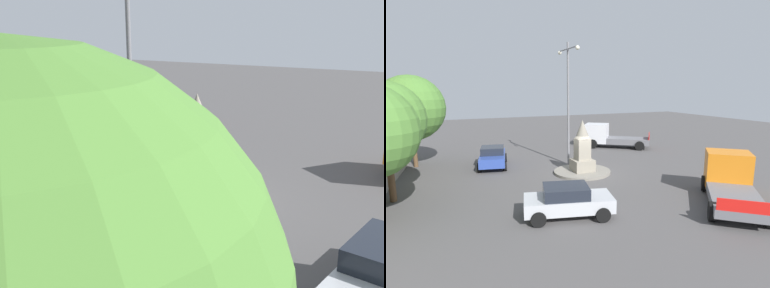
{
  "view_description": "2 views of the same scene",
  "coord_description": "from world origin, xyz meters",
  "views": [
    {
      "loc": [
        -6.18,
        13.17,
        5.95
      ],
      "look_at": [
        0.36,
        -0.37,
        1.75
      ],
      "focal_mm": 43.86,
      "sensor_mm": 36.0,
      "label": 1
    },
    {
      "loc": [
        -18.08,
        8.14,
        5.63
      ],
      "look_at": [
        -0.17,
        0.38,
        2.01
      ],
      "focal_mm": 28.76,
      "sensor_mm": 36.0,
      "label": 2
    }
  ],
  "objects": [
    {
      "name": "monument",
      "position": [
        0.0,
        0.0,
        1.61
      ],
      "size": [
        1.36,
        1.36,
        3.38
      ],
      "color": "gray",
      "rests_on": "traffic_island"
    },
    {
      "name": "truck_orange_far_side",
      "position": [
        -7.46,
        -4.8,
        1.07
      ],
      "size": [
        5.71,
        5.37,
        2.28
      ],
      "color": "orange",
      "rests_on": "ground"
    },
    {
      "name": "truck_white_parked_right",
      "position": [
        7.17,
        -5.95,
        1.04
      ],
      "size": [
        5.06,
        5.92,
        2.19
      ],
      "color": "silver",
      "rests_on": "ground"
    },
    {
      "name": "ground_plane",
      "position": [
        0.0,
        0.0,
        0.0
      ],
      "size": [
        80.0,
        80.0,
        0.0
      ],
      "primitive_type": "plane",
      "color": "#4F4C4C"
    },
    {
      "name": "car_silver_approaching",
      "position": [
        -6.16,
        3.46,
        0.74
      ],
      "size": [
        2.66,
        4.16,
        1.41
      ],
      "color": "#B7BABF",
      "rests_on": "ground"
    },
    {
      "name": "car_blue_passing",
      "position": [
        4.02,
        5.21,
        0.75
      ],
      "size": [
        4.17,
        2.49,
        1.46
      ],
      "color": "#2D479E",
      "rests_on": "ground"
    },
    {
      "name": "streetlamp",
      "position": [
        2.48,
        -0.01,
        5.21
      ],
      "size": [
        3.61,
        0.28,
        8.69
      ],
      "color": "slate",
      "rests_on": "ground"
    },
    {
      "name": "traffic_island",
      "position": [
        0.0,
        0.0,
        0.08
      ],
      "size": [
        3.77,
        3.77,
        0.16
      ],
      "primitive_type": "cylinder",
      "color": "gray",
      "rests_on": "ground"
    },
    {
      "name": "tree_far_corner",
      "position": [
        6.16,
        10.3,
        4.19
      ],
      "size": [
        4.57,
        4.57,
        6.48
      ],
      "color": "brown",
      "rests_on": "ground"
    }
  ]
}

